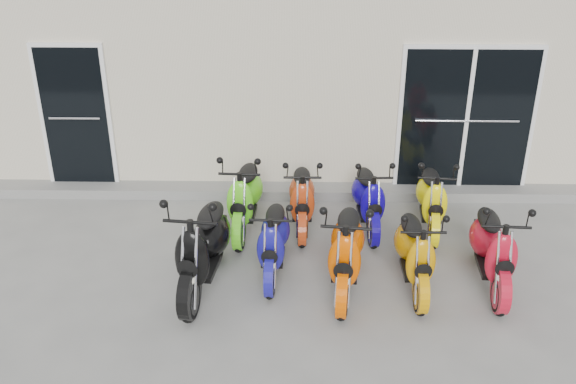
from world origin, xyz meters
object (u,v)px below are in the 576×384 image
object	(u,v)px
scooter_back_red	(302,190)
scooter_back_blue	(369,191)
scooter_front_orange_b	(415,244)
scooter_front_red	(494,240)
scooter_front_blue	(273,232)
scooter_front_orange_a	(347,241)
scooter_back_yellow	(432,191)
scooter_back_green	(245,188)
scooter_front_black	(202,237)

from	to	relation	value
scooter_back_red	scooter_back_blue	bearing A→B (deg)	-0.41
scooter_front_orange_b	scooter_back_blue	xyz separation A→B (m)	(-0.41, 1.43, -0.01)
scooter_front_red	scooter_back_red	size ratio (longest dim) A/B	1.08
scooter_front_blue	scooter_front_red	size ratio (longest dim) A/B	0.92
scooter_front_orange_a	scooter_front_orange_b	distance (m)	0.81
scooter_front_red	scooter_back_blue	distance (m)	1.91
scooter_front_orange_a	scooter_back_yellow	bearing A→B (deg)	56.22
scooter_front_blue	scooter_back_green	distance (m)	1.17
scooter_front_blue	scooter_back_blue	xyz separation A→B (m)	(1.26, 1.16, 0.00)
scooter_front_blue	scooter_front_orange_a	xyz separation A→B (m)	(0.86, -0.31, 0.07)
scooter_back_green	scooter_back_red	distance (m)	0.79
scooter_back_green	scooter_front_red	bearing A→B (deg)	-19.87
scooter_front_black	scooter_back_yellow	bearing A→B (deg)	33.65
scooter_front_red	scooter_back_green	world-z (taller)	scooter_back_green
scooter_front_orange_a	scooter_back_red	bearing A→B (deg)	116.03
scooter_front_orange_b	scooter_back_red	distance (m)	1.94
scooter_back_green	scooter_back_blue	size ratio (longest dim) A/B	1.09
scooter_front_blue	scooter_front_red	distance (m)	2.59
scooter_back_red	scooter_back_yellow	distance (m)	1.77
scooter_front_blue	scooter_front_orange_b	distance (m)	1.69
scooter_front_blue	scooter_front_orange_b	size ratio (longest dim) A/B	0.98
scooter_front_orange_b	scooter_back_yellow	xyz separation A→B (m)	(0.46, 1.42, -0.00)
scooter_front_blue	scooter_front_orange_b	xyz separation A→B (m)	(1.66, -0.27, 0.01)
scooter_front_black	scooter_front_orange_a	size ratio (longest dim) A/B	1.07
scooter_back_green	scooter_back_yellow	world-z (taller)	scooter_back_green
scooter_back_blue	scooter_front_red	bearing A→B (deg)	-49.16
scooter_back_blue	scooter_back_yellow	distance (m)	0.86
scooter_back_blue	scooter_back_red	bearing A→B (deg)	176.79
scooter_front_orange_b	scooter_front_red	xyz separation A→B (m)	(0.92, 0.05, 0.04)
scooter_front_blue	scooter_back_blue	size ratio (longest dim) A/B	0.99
scooter_front_black	scooter_front_red	world-z (taller)	scooter_front_black
scooter_front_orange_a	scooter_back_yellow	world-z (taller)	scooter_front_orange_a
scooter_front_black	scooter_back_green	world-z (taller)	scooter_front_black
scooter_front_orange_b	scooter_front_black	bearing A→B (deg)	-178.57
scooter_front_orange_b	scooter_back_green	bearing A→B (deg)	147.01
scooter_front_black	scooter_front_orange_a	bearing A→B (deg)	7.38
scooter_front_red	scooter_back_yellow	bearing A→B (deg)	112.47
scooter_front_red	scooter_back_blue	bearing A→B (deg)	137.77
scooter_front_black	scooter_back_blue	bearing A→B (deg)	42.61
scooter_front_blue	scooter_back_green	bearing A→B (deg)	114.02
scooter_back_red	scooter_front_red	bearing A→B (deg)	-31.95
scooter_back_yellow	scooter_front_red	bearing A→B (deg)	-65.83
scooter_front_black	scooter_front_orange_b	world-z (taller)	scooter_front_black
scooter_front_blue	scooter_back_red	distance (m)	1.21
scooter_front_orange_a	scooter_front_red	distance (m)	1.73
scooter_back_red	scooter_back_yellow	xyz separation A→B (m)	(1.77, -0.01, 0.00)
scooter_front_red	scooter_back_red	xyz separation A→B (m)	(-2.24, 1.37, -0.05)
scooter_back_red	scooter_back_green	bearing A→B (deg)	-174.93
scooter_front_orange_a	scooter_back_green	bearing A→B (deg)	139.57
scooter_back_blue	scooter_back_yellow	bearing A→B (deg)	-3.44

